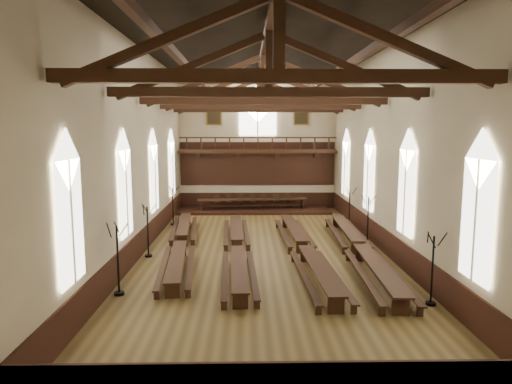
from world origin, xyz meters
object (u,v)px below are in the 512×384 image
at_px(refectory_row_b, 237,246).
at_px(candelabrum_right_near, 432,283).
at_px(refectory_row_d, 360,247).
at_px(candelabrum_right_far, 349,215).
at_px(dais, 252,210).
at_px(candelabrum_left_far, 173,213).
at_px(candelabrum_left_near, 118,273).
at_px(candelabrum_right_mid, 368,230).
at_px(candelabrum_left_mid, 148,241).
at_px(refectory_row_a, 180,241).
at_px(refectory_row_c, 304,247).
at_px(high_table, 252,200).

height_order(refectory_row_b, candelabrum_right_near, candelabrum_right_near).
xyz_separation_m(refectory_row_b, refectory_row_d, (5.84, -0.38, 0.05)).
xyz_separation_m(refectory_row_b, candelabrum_right_far, (6.86, 6.48, 0.27)).
distance_m(dais, candelabrum_left_far, 6.95).
xyz_separation_m(refectory_row_b, candelabrum_right_near, (6.86, -6.29, 0.30)).
distance_m(candelabrum_left_near, candelabrum_right_far, 16.03).
height_order(candelabrum_right_mid, candelabrum_right_far, candelabrum_right_mid).
xyz_separation_m(candelabrum_left_mid, candelabrum_left_far, (0.00, 7.41, -0.02)).
xyz_separation_m(refectory_row_a, candelabrum_left_far, (-1.38, 6.36, 0.27)).
bearing_deg(candelabrum_right_near, dais, 108.05).
distance_m(candelabrum_left_mid, candelabrum_right_near, 12.75).
height_order(dais, candelabrum_left_mid, candelabrum_left_mid).
height_order(refectory_row_c, candelabrum_left_near, candelabrum_left_near).
bearing_deg(refectory_row_a, candelabrum_right_mid, 6.47).
height_order(candelabrum_left_near, candelabrum_right_far, candelabrum_left_near).
relative_size(refectory_row_a, refectory_row_d, 0.96).
xyz_separation_m(refectory_row_c, dais, (-2.29, 12.35, -0.42)).
xyz_separation_m(candelabrum_left_near, candelabrum_right_far, (11.10, 11.57, -0.07)).
xyz_separation_m(candelabrum_left_near, candelabrum_left_mid, (-0.00, 5.06, -0.05)).
bearing_deg(candelabrum_right_near, refectory_row_d, 99.84).
distance_m(refectory_row_b, candelabrum_left_near, 6.63).
distance_m(refectory_row_a, dais, 11.63).
bearing_deg(refectory_row_b, dais, 85.77).
bearing_deg(high_table, candelabrum_left_near, -106.68).
distance_m(dais, candelabrum_right_mid, 11.58).
bearing_deg(candelabrum_right_mid, candelabrum_left_mid, -169.00).
bearing_deg(candelabrum_left_mid, high_table, 66.95).
xyz_separation_m(refectory_row_d, candelabrum_right_near, (1.03, -5.91, 0.25)).
relative_size(dais, candelabrum_right_far, 4.54).
xyz_separation_m(candelabrum_left_mid, candelabrum_right_far, (11.10, 6.51, -0.02)).
xyz_separation_m(candelabrum_left_mid, candelabrum_right_mid, (11.10, 2.16, 0.02)).
height_order(refectory_row_d, dais, refectory_row_d).
relative_size(candelabrum_left_near, candelabrum_left_mid, 1.06).
bearing_deg(candelabrum_right_far, candelabrum_left_near, -133.81).
bearing_deg(refectory_row_c, candelabrum_left_far, 133.92).
relative_size(refectory_row_a, refectory_row_c, 0.98).
xyz_separation_m(high_table, candelabrum_left_far, (-5.13, -4.64, -0.08)).
bearing_deg(high_table, candelabrum_left_far, -137.87).
xyz_separation_m(candelabrum_left_near, candelabrum_right_mid, (11.10, 7.22, -0.03)).
relative_size(candelabrum_left_far, candelabrum_right_near, 0.97).
bearing_deg(refectory_row_c, candelabrum_right_mid, 33.70).
height_order(candelabrum_left_far, candelabrum_right_far, candelabrum_left_far).
height_order(candelabrum_right_near, candelabrum_right_mid, candelabrum_right_mid).
height_order(refectory_row_c, candelabrum_right_near, candelabrum_right_near).
height_order(refectory_row_a, refectory_row_d, refectory_row_d).
distance_m(high_table, candelabrum_left_near, 17.87).
distance_m(candelabrum_left_near, candelabrum_left_far, 12.48).
relative_size(high_table, candelabrum_right_far, 3.26).
bearing_deg(candelabrum_right_near, high_table, 108.05).
bearing_deg(candelabrum_right_mid, refectory_row_a, -173.53).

